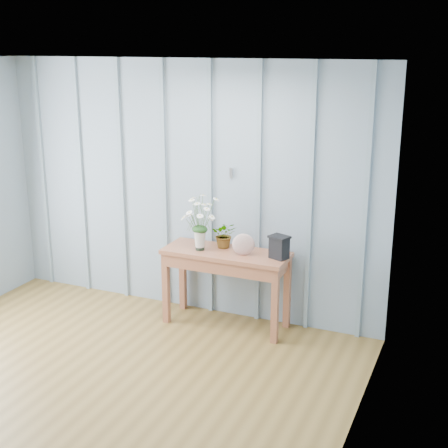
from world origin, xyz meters
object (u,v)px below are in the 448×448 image
at_px(sideboard, 226,263).
at_px(carved_box, 279,247).
at_px(felt_disc_vessel, 243,245).
at_px(daisy_vase, 200,216).

height_order(sideboard, carved_box, carved_box).
distance_m(sideboard, felt_disc_vessel, 0.29).
distance_m(daisy_vase, felt_disc_vessel, 0.49).
xyz_separation_m(sideboard, carved_box, (0.52, 0.00, 0.22)).
xyz_separation_m(sideboard, daisy_vase, (-0.24, -0.06, 0.44)).
height_order(daisy_vase, carved_box, daisy_vase).
relative_size(sideboard, felt_disc_vessel, 5.77).
bearing_deg(daisy_vase, sideboard, 14.44).
height_order(daisy_vase, felt_disc_vessel, daisy_vase).
xyz_separation_m(sideboard, felt_disc_vessel, (0.19, -0.04, 0.22)).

